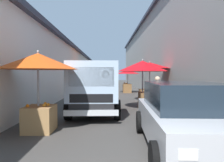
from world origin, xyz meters
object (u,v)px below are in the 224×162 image
object	(u,v)px
fruit_stall_near_right	(93,71)
fruit_stall_far_left	(143,72)
fruit_stall_mid_lane	(38,72)
fruit_stall_near_left	(149,71)
fruit_stall_far_right	(128,76)
hatchback_car	(186,116)
vendor_by_crates	(157,93)
delivery_truck	(94,90)
parked_scooter	(86,94)

from	to	relation	value
fruit_stall_near_right	fruit_stall_far_left	distance (m)	10.40
fruit_stall_mid_lane	fruit_stall_near_left	bearing A→B (deg)	-34.25
fruit_stall_far_right	fruit_stall_mid_lane	xyz separation A→B (m)	(-12.55, 3.72, 0.21)
hatchback_car	vendor_by_crates	bearing A→B (deg)	-4.17
fruit_stall_far_right	vendor_by_crates	world-z (taller)	fruit_stall_far_right
fruit_stall_near_left	fruit_stall_far_left	bearing A→B (deg)	163.99
fruit_stall_far_right	delivery_truck	xyz separation A→B (m)	(-10.40, 2.28, -0.46)
fruit_stall_far_right	fruit_stall_near_right	bearing A→B (deg)	71.22
hatchback_car	delivery_truck	size ratio (longest dim) A/B	0.81
fruit_stall_near_right	hatchback_car	world-z (taller)	fruit_stall_near_right
delivery_truck	vendor_by_crates	xyz separation A→B (m)	(0.17, -2.53, -0.15)
fruit_stall_far_right	fruit_stall_mid_lane	bearing A→B (deg)	163.49
fruit_stall_near_right	fruit_stall_near_left	size ratio (longest dim) A/B	1.19
fruit_stall_far_right	parked_scooter	xyz separation A→B (m)	(-6.19, 3.02, -1.05)
hatchback_car	fruit_stall_near_right	bearing A→B (deg)	11.40
fruit_stall_near_right	parked_scooter	distance (m)	7.40
fruit_stall_mid_lane	hatchback_car	xyz separation A→B (m)	(-1.55, -3.69, -0.97)
fruit_stall_near_right	fruit_stall_near_left	distance (m)	8.03
hatchback_car	vendor_by_crates	distance (m)	3.89
fruit_stall_far_right	delivery_truck	distance (m)	10.66
fruit_stall_far_right	hatchback_car	distance (m)	14.13
fruit_stall_far_right	fruit_stall_far_left	bearing A→B (deg)	179.38
fruit_stall_near_left	parked_scooter	distance (m)	4.00
fruit_stall_near_right	fruit_stall_mid_lane	bearing A→B (deg)	177.35
fruit_stall_mid_lane	hatchback_car	size ratio (longest dim) A/B	0.58
fruit_stall_near_right	fruit_stall_mid_lane	xyz separation A→B (m)	(-13.60, 0.63, -0.25)
fruit_stall_far_left	fruit_stall_far_right	world-z (taller)	fruit_stall_far_left
fruit_stall_far_left	fruit_stall_near_left	bearing A→B (deg)	-16.01
delivery_truck	fruit_stall_mid_lane	bearing A→B (deg)	146.22
parked_scooter	hatchback_car	bearing A→B (deg)	-159.32
fruit_stall_mid_lane	parked_scooter	bearing A→B (deg)	-6.30
fruit_stall_far_left	hatchback_car	size ratio (longest dim) A/B	0.59
delivery_truck	parked_scooter	xyz separation A→B (m)	(4.21, 0.74, -0.59)
fruit_stall_near_right	fruit_stall_far_left	bearing A→B (deg)	-163.27
fruit_stall_mid_lane	delivery_truck	distance (m)	2.67
fruit_stall_far_left	vendor_by_crates	xyz separation A→B (m)	(-1.32, -0.35, -0.86)
hatchback_car	vendor_by_crates	world-z (taller)	vendor_by_crates
fruit_stall_far_right	vendor_by_crates	distance (m)	10.25
delivery_truck	fruit_stall_near_left	bearing A→B (deg)	-34.48
fruit_stall_near_left	delivery_truck	bearing A→B (deg)	145.52
fruit_stall_near_right	fruit_stall_near_left	world-z (taller)	fruit_stall_near_right
fruit_stall_far_right	delivery_truck	bearing A→B (deg)	167.63
delivery_truck	fruit_stall_near_right	bearing A→B (deg)	4.04
hatchback_car	fruit_stall_mid_lane	bearing A→B (deg)	67.14
fruit_stall_near_right	fruit_stall_mid_lane	size ratio (longest dim) A/B	1.25
vendor_by_crates	fruit_stall_mid_lane	bearing A→B (deg)	120.34
fruit_stall_near_left	hatchback_car	distance (m)	8.21
parked_scooter	fruit_stall_far_left	bearing A→B (deg)	-132.86
fruit_stall_near_right	hatchback_car	size ratio (longest dim) A/B	0.72
fruit_stall_mid_lane	vendor_by_crates	bearing A→B (deg)	-59.66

